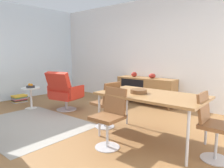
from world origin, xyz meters
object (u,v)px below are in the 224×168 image
Objects in this scene: dining_chair_front_left at (110,115)px; lounge_chair_red at (64,91)px; vase_sculptural_dark at (134,74)px; wooden_bowl_on_table at (139,91)px; vase_cobalt at (152,76)px; dining_chair_near_window at (107,103)px; fruit_bowl at (30,86)px; magazine_stack at (19,99)px; side_table_round at (31,96)px; dining_table at (151,97)px; sideboard at (146,88)px; dining_chair_far_end at (212,123)px.

lounge_chair_red is at bearing 159.44° from dining_chair_front_left.
vase_sculptural_dark is 0.61× the size of wooden_bowl_on_table.
dining_chair_front_left is 2.24m from lounge_chair_red.
vase_cobalt is 2.03m from dining_chair_near_window.
fruit_bowl reaches higher than magazine_stack.
dining_chair_front_left is 0.90× the size of lounge_chair_red.
dining_table is at bearing 3.14° from side_table_round.
side_table_round is (-1.61, -2.17, -0.47)m from vase_sculptural_dark.
dining_chair_near_window is at bearing 0.71° from magazine_stack.
vase_cobalt is 0.21× the size of dining_chair_front_left.
vase_cobalt is 0.44× the size of magazine_stack.
vase_sculptural_dark is at bearing 129.34° from dining_table.
dining_chair_near_window is (-0.89, -0.00, -0.23)m from dining_table.
wooden_bowl_on_table is (-0.18, -0.06, 0.07)m from dining_table.
fruit_bowl is (-1.99, -2.16, 0.12)m from sideboard.
side_table_round is at bearing -8.47° from magazine_stack.
vase_cobalt is at bearing 113.42° from wooden_bowl_on_table.
vase_sculptural_dark is (-0.56, 0.00, 0.00)m from vase_cobalt.
fruit_bowl is at bearing 93.95° from side_table_round.
dining_chair_far_end is 1.36m from dining_chair_front_left.
fruit_bowl is at bearing -152.93° from lounge_chair_red.
dining_chair_far_end is at bearing -45.39° from vase_cobalt.
dining_chair_near_window reaches higher than vase_cobalt.
dining_chair_near_window is at bearing 4.21° from side_table_round.
wooden_bowl_on_table reaches higher than side_table_round.
dining_chair_near_window is 0.90× the size of lounge_chair_red.
vase_cobalt is 2.67m from dining_chair_front_left.
sideboard is 2.94m from fruit_bowl.
wooden_bowl_on_table is 1.30× the size of fruit_bowl.
dining_chair_far_end reaches higher than magazine_stack.
dining_table is 3.98× the size of magazine_stack.
sideboard is 9.01× the size of vase_cobalt.
vase_sculptural_dark is at bearing 141.72° from dining_chair_far_end.
sideboard is 6.15× the size of wooden_bowl_on_table.
vase_cobalt is 0.89× the size of fruit_bowl.
dining_chair_far_end is 3.35m from lounge_chair_red.
vase_cobalt is at bearing 105.82° from dining_chair_front_left.
side_table_round is at bearing -176.86° from dining_table.
vase_sculptural_dark is at bearing 179.72° from sideboard.
dining_chair_near_window is at bearing 4.19° from fruit_bowl.
dining_chair_front_left is 2.13× the size of magazine_stack.
side_table_round is at bearing -177.53° from dining_chair_far_end.
dining_chair_near_window is 2.13× the size of magazine_stack.
vase_sculptural_dark is 0.18× the size of dining_chair_near_window.
dining_chair_near_window is 1.65× the size of side_table_round.
vase_cobalt is at bearing 44.95° from side_table_round.
dining_chair_front_left reaches higher than fruit_bowl.
vase_cobalt is 0.19× the size of lounge_chair_red.
magazine_stack is (-5.02, -0.05, -0.37)m from dining_chair_far_end.
magazine_stack is at bearing 172.26° from dining_chair_front_left.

